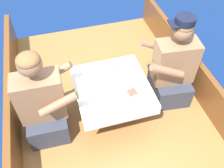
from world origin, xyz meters
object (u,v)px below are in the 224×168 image
(sandwich, at_px, (132,93))
(tin_can, at_px, (89,76))
(person_port, at_px, (43,104))
(person_starboard, at_px, (173,69))
(coffee_cup_port, at_px, (96,70))
(coffee_cup_center, at_px, (113,64))
(coffee_cup_starboard, at_px, (114,79))

(sandwich, bearing_deg, tin_can, 135.90)
(person_port, xyz_separation_m, sandwich, (0.79, -0.12, 0.04))
(person_starboard, xyz_separation_m, coffee_cup_port, (-0.75, 0.17, 0.02))
(coffee_cup_port, relative_size, coffee_cup_center, 1.11)
(sandwich, xyz_separation_m, coffee_cup_port, (-0.24, 0.39, -0.01))
(person_port, height_order, coffee_cup_starboard, person_port)
(coffee_cup_starboard, bearing_deg, coffee_cup_center, 76.49)
(person_starboard, bearing_deg, coffee_cup_port, -6.80)
(sandwich, bearing_deg, person_starboard, 22.79)
(coffee_cup_center, bearing_deg, coffee_cup_port, -166.21)
(person_starboard, relative_size, sandwich, 9.40)
(person_port, height_order, coffee_cup_port, person_port)
(coffee_cup_port, height_order, coffee_cup_center, coffee_cup_center)
(tin_can, bearing_deg, sandwich, -44.10)
(person_starboard, relative_size, coffee_cup_center, 10.47)
(tin_can, bearing_deg, person_starboard, -7.28)
(coffee_cup_center, bearing_deg, person_port, -157.04)
(person_starboard, distance_m, tin_can, 0.85)
(coffee_cup_port, height_order, coffee_cup_starboard, coffee_cup_starboard)
(person_starboard, xyz_separation_m, tin_can, (-0.84, 0.11, 0.02))
(person_starboard, height_order, sandwich, person_starboard)
(sandwich, height_order, coffee_cup_center, sandwich)
(person_port, xyz_separation_m, person_starboard, (1.30, 0.09, 0.01))
(person_port, height_order, sandwich, person_port)
(person_port, bearing_deg, person_starboard, 5.87)
(person_port, bearing_deg, coffee_cup_port, 27.57)
(coffee_cup_center, relative_size, tin_can, 1.42)
(tin_can, bearing_deg, coffee_cup_starboard, -25.42)
(person_port, height_order, coffee_cup_center, person_port)
(coffee_cup_center, bearing_deg, coffee_cup_starboard, -103.51)
(sandwich, height_order, coffee_cup_port, sandwich)
(person_starboard, bearing_deg, sandwich, 28.94)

